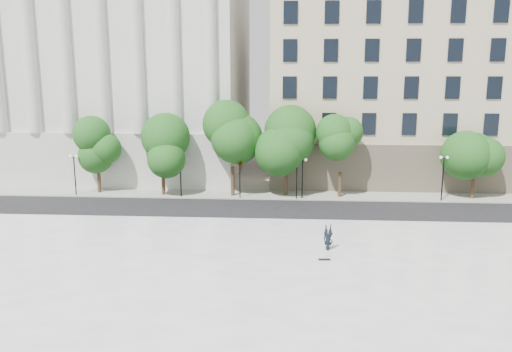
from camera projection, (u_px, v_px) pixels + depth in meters
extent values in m
plane|color=#ABA9A1|center=(214.00, 298.00, 26.91)|extent=(160.00, 160.00, 0.00)
cube|color=white|center=(221.00, 273.00, 29.81)|extent=(44.00, 22.00, 0.45)
cube|color=black|center=(243.00, 210.00, 44.53)|extent=(60.00, 8.00, 0.02)
cube|color=#A3A297|center=(249.00, 195.00, 50.40)|extent=(60.00, 4.00, 0.12)
cube|color=silver|center=(125.00, 71.00, 63.73)|extent=(30.00, 26.00, 25.00)
cube|color=#BCAE8F|center=(419.00, 87.00, 61.80)|extent=(36.00, 26.00, 21.00)
cylinder|color=black|center=(240.00, 182.00, 48.45)|extent=(0.10, 0.10, 3.50)
imported|color=black|center=(240.00, 160.00, 48.04)|extent=(0.99, 1.88, 0.75)
cylinder|color=black|center=(297.00, 182.00, 48.11)|extent=(0.10, 0.10, 3.50)
imported|color=black|center=(297.00, 161.00, 47.70)|extent=(0.49, 1.62, 0.64)
imported|color=black|center=(328.00, 247.00, 33.00)|extent=(0.68, 1.76, 0.47)
cube|color=black|center=(324.00, 259.00, 31.21)|extent=(0.75, 0.24, 0.08)
cylinder|color=#382619|center=(99.00, 182.00, 51.04)|extent=(0.36, 0.36, 2.44)
sphere|color=#1E4914|center=(97.00, 149.00, 50.40)|extent=(3.51, 3.51, 3.51)
cylinder|color=#382619|center=(163.00, 182.00, 49.97)|extent=(0.36, 0.36, 2.74)
sphere|color=#1E4914|center=(162.00, 145.00, 49.25)|extent=(4.09, 4.09, 4.09)
cylinder|color=#382619|center=(233.00, 182.00, 49.55)|extent=(0.36, 0.36, 3.03)
sphere|color=#1E4914|center=(232.00, 141.00, 48.76)|extent=(4.53, 4.53, 4.53)
cylinder|color=#382619|center=(287.00, 182.00, 49.87)|extent=(0.36, 0.36, 2.78)
sphere|color=#1E4914|center=(287.00, 145.00, 49.14)|extent=(4.40, 4.40, 4.40)
cylinder|color=#382619|center=(340.00, 185.00, 49.11)|extent=(0.36, 0.36, 2.58)
sphere|color=#1E4914|center=(341.00, 150.00, 48.43)|extent=(3.66, 3.66, 3.66)
cylinder|color=#382619|center=(473.00, 186.00, 48.38)|extent=(0.36, 0.36, 2.77)
sphere|color=#1E4914|center=(476.00, 147.00, 47.65)|extent=(4.24, 4.24, 4.24)
cylinder|color=black|center=(75.00, 177.00, 49.74)|extent=(0.12, 0.12, 3.94)
cube|color=black|center=(74.00, 157.00, 49.36)|extent=(0.60, 0.06, 0.06)
sphere|color=white|center=(71.00, 156.00, 49.36)|extent=(0.28, 0.28, 0.28)
sphere|color=white|center=(76.00, 156.00, 49.32)|extent=(0.28, 0.28, 0.28)
cylinder|color=black|center=(181.00, 178.00, 49.07)|extent=(0.12, 0.12, 3.89)
cube|color=black|center=(180.00, 159.00, 48.70)|extent=(0.60, 0.06, 0.06)
sphere|color=white|center=(177.00, 158.00, 48.70)|extent=(0.28, 0.28, 0.28)
sphere|color=white|center=(183.00, 158.00, 48.66)|extent=(0.28, 0.28, 0.28)
cylinder|color=black|center=(302.00, 180.00, 48.33)|extent=(0.12, 0.12, 3.81)
cube|color=black|center=(303.00, 161.00, 47.96)|extent=(0.60, 0.06, 0.06)
sphere|color=white|center=(300.00, 160.00, 47.96)|extent=(0.28, 0.28, 0.28)
sphere|color=white|center=(306.00, 160.00, 47.93)|extent=(0.28, 0.28, 0.28)
cylinder|color=black|center=(443.00, 180.00, 47.47)|extent=(0.12, 0.12, 4.17)
cube|color=black|center=(444.00, 158.00, 47.06)|extent=(0.60, 0.06, 0.06)
sphere|color=white|center=(441.00, 157.00, 47.06)|extent=(0.28, 0.28, 0.28)
sphere|color=white|center=(447.00, 157.00, 47.02)|extent=(0.28, 0.28, 0.28)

